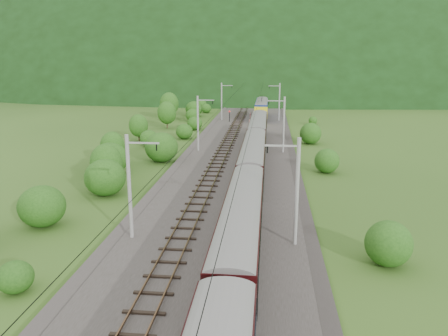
# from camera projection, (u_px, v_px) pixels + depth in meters

# --- Properties ---
(ground) EXTENTS (600.00, 600.00, 0.00)m
(ground) POSITION_uv_depth(u_px,v_px,m) (212.00, 244.00, 33.05)
(ground) COLOR #294916
(ground) RESTS_ON ground
(railbed) EXTENTS (14.00, 220.00, 0.30)m
(railbed) POSITION_uv_depth(u_px,v_px,m) (225.00, 200.00, 42.65)
(railbed) COLOR #38332D
(railbed) RESTS_ON ground
(track_left) EXTENTS (2.40, 220.00, 0.27)m
(track_left) POSITION_uv_depth(u_px,v_px,m) (201.00, 197.00, 42.83)
(track_left) COLOR brown
(track_left) RESTS_ON railbed
(track_right) EXTENTS (2.40, 220.00, 0.27)m
(track_right) POSITION_uv_depth(u_px,v_px,m) (250.00, 199.00, 42.35)
(track_right) COLOR brown
(track_right) RESTS_ON railbed
(catenary_left) EXTENTS (2.54, 192.28, 8.00)m
(catenary_left) POSITION_uv_depth(u_px,v_px,m) (198.00, 122.00, 63.37)
(catenary_left) COLOR gray
(catenary_left) RESTS_ON railbed
(catenary_right) EXTENTS (2.54, 192.28, 8.00)m
(catenary_right) POSITION_uv_depth(u_px,v_px,m) (283.00, 123.00, 62.15)
(catenary_right) COLOR gray
(catenary_right) RESTS_ON railbed
(overhead_wires) EXTENTS (4.83, 198.00, 0.03)m
(overhead_wires) POSITION_uv_depth(u_px,v_px,m) (225.00, 130.00, 40.92)
(overhead_wires) COLOR black
(overhead_wires) RESTS_ON ground
(mountain_main) EXTENTS (504.00, 360.00, 244.00)m
(mountain_main) POSITION_uv_depth(u_px,v_px,m) (264.00, 78.00, 283.56)
(mountain_main) COLOR black
(mountain_main) RESTS_ON ground
(mountain_ridge) EXTENTS (336.00, 280.00, 132.00)m
(mountain_ridge) POSITION_uv_depth(u_px,v_px,m) (107.00, 75.00, 334.01)
(mountain_ridge) COLOR black
(mountain_ridge) RESTS_ON ground
(train) EXTENTS (2.72, 129.22, 4.71)m
(train) POSITION_uv_depth(u_px,v_px,m) (249.00, 176.00, 39.51)
(train) COLOR black
(train) RESTS_ON ground
(hazard_post_near) EXTENTS (0.14, 0.14, 1.35)m
(hazard_post_near) POSITION_uv_depth(u_px,v_px,m) (250.00, 115.00, 98.13)
(hazard_post_near) COLOR red
(hazard_post_near) RESTS_ON railbed
(hazard_post_far) EXTENTS (0.18, 0.18, 1.71)m
(hazard_post_far) POSITION_uv_depth(u_px,v_px,m) (249.00, 124.00, 84.08)
(hazard_post_far) COLOR red
(hazard_post_far) RESTS_ON railbed
(signal) EXTENTS (0.26, 0.26, 2.36)m
(signal) POSITION_uv_depth(u_px,v_px,m) (229.00, 115.00, 92.08)
(signal) COLOR black
(signal) RESTS_ON railbed
(vegetation_left) EXTENTS (12.35, 146.96, 7.04)m
(vegetation_left) POSITION_uv_depth(u_px,v_px,m) (113.00, 155.00, 51.91)
(vegetation_left) COLOR #1F4B14
(vegetation_left) RESTS_ON ground
(vegetation_right) EXTENTS (5.39, 105.60, 3.11)m
(vegetation_right) POSITION_uv_depth(u_px,v_px,m) (350.00, 190.00, 41.54)
(vegetation_right) COLOR #1F4B14
(vegetation_right) RESTS_ON ground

